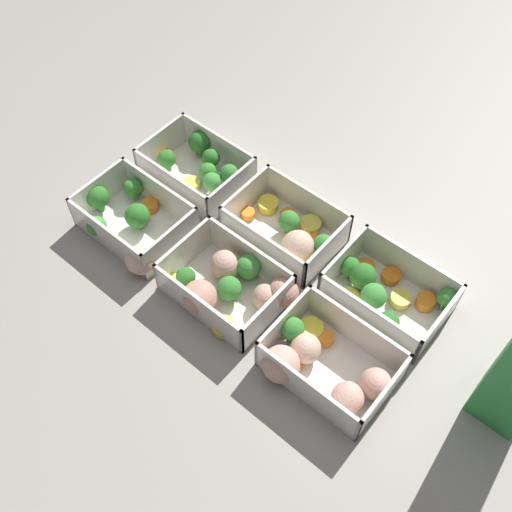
# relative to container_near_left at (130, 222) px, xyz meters

# --- Properties ---
(ground_plane) EXTENTS (4.00, 4.00, 0.00)m
(ground_plane) POSITION_rel_container_near_left_xyz_m (0.19, 0.08, -0.03)
(ground_plane) COLOR gray
(container_near_left) EXTENTS (0.19, 0.14, 0.06)m
(container_near_left) POSITION_rel_container_near_left_xyz_m (0.00, 0.00, 0.00)
(container_near_left) COLOR silver
(container_near_left) RESTS_ON ground_plane
(container_near_center) EXTENTS (0.19, 0.15, 0.06)m
(container_near_center) POSITION_rel_container_near_left_xyz_m (0.20, 0.01, -0.00)
(container_near_center) COLOR silver
(container_near_center) RESTS_ON ground_plane
(container_near_right) EXTENTS (0.17, 0.14, 0.06)m
(container_near_right) POSITION_rel_container_near_left_xyz_m (0.37, -0.00, -0.00)
(container_near_right) COLOR silver
(container_near_right) RESTS_ON ground_plane
(container_far_left) EXTENTS (0.17, 0.13, 0.06)m
(container_far_left) POSITION_rel_container_near_left_xyz_m (-0.00, 0.16, -0.00)
(container_far_left) COLOR silver
(container_far_left) RESTS_ON ground_plane
(container_far_center) EXTENTS (0.17, 0.13, 0.06)m
(container_far_center) POSITION_rel_container_near_left_xyz_m (0.20, 0.14, -0.00)
(container_far_center) COLOR silver
(container_far_center) RESTS_ON ground_plane
(container_far_right) EXTENTS (0.17, 0.12, 0.06)m
(container_far_right) POSITION_rel_container_near_left_xyz_m (0.37, 0.15, -0.00)
(container_far_right) COLOR silver
(container_far_right) RESTS_ON ground_plane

